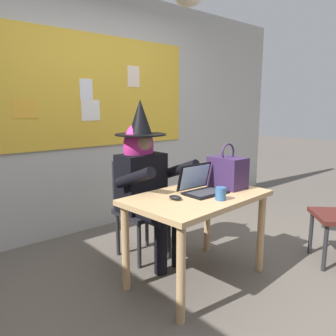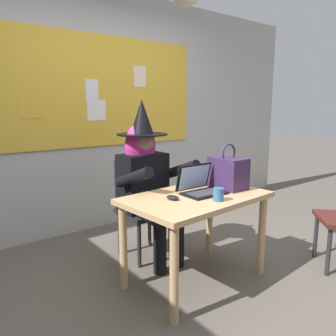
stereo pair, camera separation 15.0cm
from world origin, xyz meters
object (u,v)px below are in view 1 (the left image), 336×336
computer_mouse (175,198)px  handbag (227,172)px  coffee_mug (220,194)px  desk_main (197,208)px  chair_at_desk (138,202)px  laptop (201,186)px  person_costumed (145,174)px

computer_mouse → handbag: (0.58, -0.01, 0.12)m
coffee_mug → desk_main: bearing=96.4°
chair_at_desk → laptop: size_ratio=2.66×
laptop → computer_mouse: bearing=-175.8°
chair_at_desk → laptop: 0.74m
coffee_mug → laptop: bearing=78.8°
person_costumed → laptop: 0.57m
person_costumed → coffee_mug: (0.09, -0.79, -0.03)m
handbag → coffee_mug: size_ratio=3.98×
computer_mouse → coffee_mug: coffee_mug is taller
desk_main → coffee_mug: 0.26m
person_costumed → desk_main: bearing=4.6°
person_costumed → handbag: person_costumed is taller
desk_main → person_costumed: size_ratio=0.80×
chair_at_desk → handbag: bearing=31.6°
desk_main → laptop: (0.07, 0.03, 0.16)m
handbag → chair_at_desk: bearing=121.6°
computer_mouse → laptop: bearing=-11.8°
desk_main → handbag: bearing=1.0°
chair_at_desk → computer_mouse: size_ratio=8.64×
person_costumed → handbag: (0.43, -0.58, 0.05)m
person_costumed → laptop: bearing=12.0°
chair_at_desk → handbag: 0.89m
computer_mouse → chair_at_desk: bearing=62.3°
desk_main → chair_at_desk: size_ratio=1.29×
handbag → desk_main: bearing=-179.0°
person_costumed → laptop: (0.14, -0.56, -0.03)m
desk_main → person_costumed: person_costumed is taller
person_costumed → computer_mouse: size_ratio=13.95×
person_costumed → coffee_mug: bearing=4.6°
desk_main → chair_at_desk: (-0.07, 0.71, -0.10)m
chair_at_desk → person_costumed: bearing=1.0°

